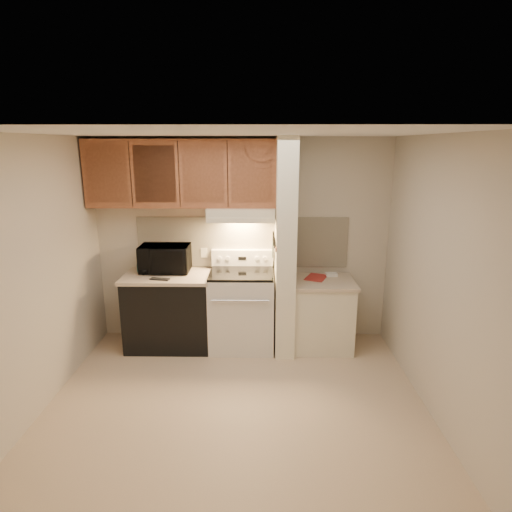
{
  "coord_description": "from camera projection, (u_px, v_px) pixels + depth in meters",
  "views": [
    {
      "loc": [
        0.24,
        -3.68,
        2.4
      ],
      "look_at": [
        0.18,
        0.75,
        1.25
      ],
      "focal_mm": 30.0,
      "sensor_mm": 36.0,
      "label": 1
    }
  ],
  "objects": [
    {
      "name": "knife_handle_d",
      "position": [
        274.0,
        237.0,
        4.96
      ],
      "size": [
        0.02,
        0.02,
        0.1
      ],
      "primitive_type": "cylinder",
      "color": "black",
      "rests_on": "knife_strip"
    },
    {
      "name": "cab_gap_c",
      "position": [
        228.0,
        174.0,
        4.77
      ],
      "size": [
        0.01,
        0.01,
        0.73
      ],
      "primitive_type": "cube",
      "color": "black",
      "rests_on": "upper_cabinets"
    },
    {
      "name": "cab_gap_b",
      "position": [
        179.0,
        174.0,
        4.78
      ],
      "size": [
        0.01,
        0.01,
        0.73
      ],
      "primitive_type": "cube",
      "color": "black",
      "rests_on": "upper_cabinets"
    },
    {
      "name": "right_countertop",
      "position": [
        323.0,
        282.0,
        5.06
      ],
      "size": [
        0.74,
        0.64,
        0.04
      ],
      "primitive_type": "cube",
      "color": "beige",
      "rests_on": "right_cab_base"
    },
    {
      "name": "left_countertop",
      "position": [
        168.0,
        276.0,
        5.08
      ],
      "size": [
        1.04,
        0.67,
        0.04
      ],
      "primitive_type": "cube",
      "color": "beige",
      "rests_on": "dishwasher_front"
    },
    {
      "name": "knife_handle_e",
      "position": [
        273.0,
        235.0,
        5.03
      ],
      "size": [
        0.02,
        0.02,
        0.1
      ],
      "primitive_type": "cylinder",
      "color": "black",
      "rests_on": "knife_strip"
    },
    {
      "name": "floor",
      "position": [
        237.0,
        399.0,
        4.17
      ],
      "size": [
        3.6,
        3.6,
        0.0
      ],
      "primitive_type": "plane",
      "color": "#CDB293",
      "rests_on": "ground"
    },
    {
      "name": "knife_strip",
      "position": [
        275.0,
        242.0,
        4.9
      ],
      "size": [
        0.02,
        0.42,
        0.04
      ],
      "primitive_type": "cube",
      "color": "black",
      "rests_on": "partition_pillar"
    },
    {
      "name": "cooktop",
      "position": [
        241.0,
        273.0,
        5.05
      ],
      "size": [
        0.74,
        0.64,
        0.03
      ],
      "primitive_type": "cube",
      "color": "black",
      "rests_on": "range_body"
    },
    {
      "name": "knife_handle_c",
      "position": [
        274.0,
        238.0,
        4.88
      ],
      "size": [
        0.02,
        0.02,
        0.1
      ],
      "primitive_type": "cylinder",
      "color": "black",
      "rests_on": "knife_strip"
    },
    {
      "name": "red_folder",
      "position": [
        316.0,
        277.0,
        5.15
      ],
      "size": [
        0.32,
        0.36,
        0.01
      ],
      "primitive_type": "cube",
      "rotation": [
        0.0,
        0.0,
        -0.41
      ],
      "color": "#A82B26",
      "rests_on": "right_countertop"
    },
    {
      "name": "ceiling",
      "position": [
        233.0,
        133.0,
        3.54
      ],
      "size": [
        3.6,
        3.6,
        0.0
      ],
      "primitive_type": "plane",
      "rotation": [
        3.14,
        0.0,
        0.0
      ],
      "color": "white",
      "rests_on": "wall_back"
    },
    {
      "name": "dishwasher_front",
      "position": [
        170.0,
        312.0,
        5.2
      ],
      "size": [
        1.0,
        0.63,
        0.87
      ],
      "primitive_type": "cube",
      "color": "black",
      "rests_on": "floor"
    },
    {
      "name": "hood_lip",
      "position": [
        241.0,
        220.0,
        4.81
      ],
      "size": [
        0.78,
        0.04,
        0.06
      ],
      "primitive_type": "cube",
      "color": "beige",
      "rests_on": "range_hood"
    },
    {
      "name": "spoon_rest",
      "position": [
        160.0,
        279.0,
        4.88
      ],
      "size": [
        0.23,
        0.12,
        0.02
      ],
      "primitive_type": "cube",
      "rotation": [
        0.0,
        0.0,
        -0.2
      ],
      "color": "black",
      "rests_on": "left_countertop"
    },
    {
      "name": "range_knob_right_inner",
      "position": [
        257.0,
        259.0,
        5.25
      ],
      "size": [
        0.05,
        0.02,
        0.05
      ],
      "primitive_type": "cylinder",
      "rotation": [
        1.57,
        0.0,
        0.0
      ],
      "color": "silver",
      "rests_on": "range_backguard"
    },
    {
      "name": "range_knob_left_inner",
      "position": [
        228.0,
        258.0,
        5.26
      ],
      "size": [
        0.05,
        0.02,
        0.05
      ],
      "primitive_type": "cylinder",
      "rotation": [
        1.57,
        0.0,
        0.0
      ],
      "color": "silver",
      "rests_on": "range_backguard"
    },
    {
      "name": "white_box",
      "position": [
        331.0,
        274.0,
        5.22
      ],
      "size": [
        0.15,
        0.11,
        0.04
      ],
      "primitive_type": "cube",
      "rotation": [
        0.0,
        0.0,
        0.1
      ],
      "color": "white",
      "rests_on": "right_countertop"
    },
    {
      "name": "knife_blade_d",
      "position": [
        273.0,
        250.0,
        4.99
      ],
      "size": [
        0.01,
        0.04,
        0.16
      ],
      "primitive_type": "cube",
      "color": "silver",
      "rests_on": "knife_strip"
    },
    {
      "name": "upper_cabinets",
      "position": [
        182.0,
        173.0,
        4.94
      ],
      "size": [
        2.18,
        0.33,
        0.77
      ],
      "primitive_type": "cube",
      "color": "#995737",
      "rests_on": "wall_back"
    },
    {
      "name": "microwave",
      "position": [
        165.0,
        258.0,
        5.17
      ],
      "size": [
        0.59,
        0.4,
        0.33
      ],
      "primitive_type": "imported",
      "rotation": [
        0.0,
        0.0,
        0.01
      ],
      "color": "black",
      "rests_on": "left_countertop"
    },
    {
      "name": "oven_window",
      "position": [
        240.0,
        318.0,
        4.85
      ],
      "size": [
        0.5,
        0.01,
        0.3
      ],
      "primitive_type": "cube",
      "color": "black",
      "rests_on": "range_body"
    },
    {
      "name": "backsplash",
      "position": [
        242.0,
        242.0,
        5.3
      ],
      "size": [
        2.6,
        0.02,
        0.63
      ],
      "primitive_type": "cube",
      "color": "white",
      "rests_on": "wall_back"
    },
    {
      "name": "knife_blade_a",
      "position": [
        274.0,
        254.0,
        4.76
      ],
      "size": [
        0.01,
        0.03,
        0.16
      ],
      "primitive_type": "cube",
      "color": "silver",
      "rests_on": "knife_strip"
    },
    {
      "name": "wall_right",
      "position": [
        435.0,
        278.0,
        3.83
      ],
      "size": [
        0.02,
        3.0,
        2.5
      ],
      "primitive_type": "cube",
      "color": "beige",
      "rests_on": "floor"
    },
    {
      "name": "outlet",
      "position": [
        204.0,
        253.0,
        5.33
      ],
      "size": [
        0.08,
        0.01,
        0.12
      ],
      "primitive_type": "cube",
      "color": "beige",
      "rests_on": "backsplash"
    },
    {
      "name": "knife_blade_e",
      "position": [
        273.0,
        249.0,
        5.07
      ],
      "size": [
        0.01,
        0.04,
        0.18
      ],
      "primitive_type": "cube",
      "color": "silver",
      "rests_on": "knife_strip"
    },
    {
      "name": "cab_door_c",
      "position": [
        203.0,
        174.0,
        4.78
      ],
      "size": [
        0.46,
        0.01,
        0.63
      ],
      "primitive_type": "cube",
      "color": "#995737",
      "rests_on": "upper_cabinets"
    },
    {
      "name": "pillar_trim",
      "position": [
        275.0,
        243.0,
        4.95
      ],
      "size": [
        0.01,
        0.7,
        0.04
      ],
      "primitive_type": "cube",
      "color": "#995737",
      "rests_on": "partition_pillar"
    },
    {
      "name": "range_backguard",
      "position": [
        242.0,
        258.0,
        5.3
      ],
      "size": [
        0.76,
        0.08,
        0.2
      ],
      "primitive_type": "cube",
      "color": "silver",
      "rests_on": "range_body"
    },
    {
      "name": "knife_handle_a",
      "position": [
        274.0,
        241.0,
        4.74
      ],
      "size": [
        0.02,
        0.02,
        0.1
      ],
      "primitive_type": "cylinder",
      "color": "black",
      "rests_on": "knife_strip"
    },
    {
      "name": "wall_back",
      "position": [
        242.0,
        241.0,
        5.31
      ],
      "size": [
        3.6,
        2.5,
        0.02
      ],
      "primitive_type": "cube",
      "rotation": [
        1.57,
        0.0,
        0.0
      ],
      "color": "beige",
      "rests_on": "floor"
    },
    {
      "name": "wall_left",
      "position": [
        37.0,
        276.0,
        3.88
      ],
      "size": [
        0.02,
        3.0,
        2.5
      ],
      "primitive_type": "cube",
      "color": "beige",
      "rests_on": "floor"
    },
    {
      "name": "right_cab_base",
      "position": [
        322.0,
        315.0,
        5.17
      ],
      "size": [
        0.7,
        0.6,
        0.81
      ],
      "primitive_type": "cube",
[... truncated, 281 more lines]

